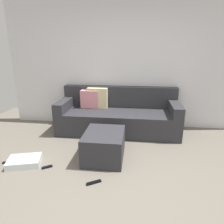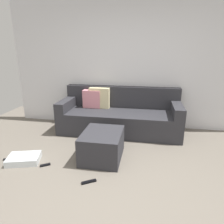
# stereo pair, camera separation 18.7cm
# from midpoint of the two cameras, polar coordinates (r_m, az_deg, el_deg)

# --- Properties ---
(ground_plane) EXTENTS (6.73, 6.73, 0.00)m
(ground_plane) POSITION_cam_midpoint_polar(r_m,az_deg,el_deg) (2.57, -1.99, -22.68)
(ground_plane) COLOR #6B6359
(wall_back) EXTENTS (5.18, 0.10, 2.67)m
(wall_back) POSITION_cam_midpoint_polar(r_m,az_deg,el_deg) (4.40, 2.91, 13.17)
(wall_back) COLOR silver
(wall_back) RESTS_ON ground_plane
(couch_sectional) EXTENTS (2.44, 0.88, 0.90)m
(couch_sectional) POSITION_cam_midpoint_polar(r_m,az_deg,el_deg) (4.19, 0.23, -1.15)
(couch_sectional) COLOR #2D2D33
(couch_sectional) RESTS_ON ground_plane
(ottoman) EXTENTS (0.60, 0.75, 0.43)m
(ottoman) POSITION_cam_midpoint_polar(r_m,az_deg,el_deg) (3.19, -3.95, -9.44)
(ottoman) COLOR #2D2D33
(ottoman) RESTS_ON ground_plane
(storage_bin) EXTENTS (0.54, 0.45, 0.10)m
(storage_bin) POSITION_cam_midpoint_polar(r_m,az_deg,el_deg) (3.39, -25.14, -12.61)
(storage_bin) COLOR silver
(storage_bin) RESTS_ON ground_plane
(remote_near_ottoman) EXTENTS (0.19, 0.14, 0.02)m
(remote_near_ottoman) POSITION_cam_midpoint_polar(r_m,az_deg,el_deg) (2.76, -7.24, -19.28)
(remote_near_ottoman) COLOR black
(remote_near_ottoman) RESTS_ON ground_plane
(remote_by_storage_bin) EXTENTS (0.15, 0.12, 0.02)m
(remote_by_storage_bin) POSITION_cam_midpoint_polar(r_m,az_deg,el_deg) (3.21, -19.62, -14.53)
(remote_by_storage_bin) COLOR black
(remote_by_storage_bin) RESTS_ON ground_plane
(remote_under_side_table) EXTENTS (0.19, 0.12, 0.02)m
(remote_under_side_table) POSITION_cam_midpoint_polar(r_m,az_deg,el_deg) (3.56, -28.52, -12.37)
(remote_under_side_table) COLOR black
(remote_under_side_table) RESTS_ON ground_plane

